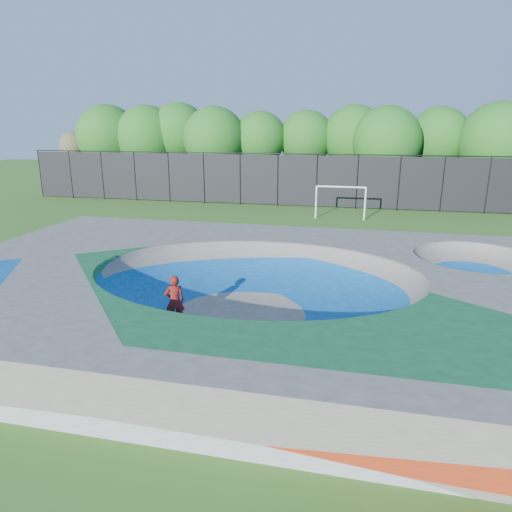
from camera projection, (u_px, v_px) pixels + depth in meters
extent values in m
plane|color=#32631B|center=(256.00, 312.00, 15.46)|extent=(120.00, 120.00, 0.00)
cube|color=gray|center=(256.00, 291.00, 15.25)|extent=(22.00, 14.00, 1.50)
imported|color=red|center=(175.00, 301.00, 14.18)|extent=(0.73, 0.65, 1.68)
cube|color=black|center=(176.00, 325.00, 14.40)|extent=(0.79, 0.57, 0.05)
cylinder|color=white|center=(316.00, 202.00, 30.85)|extent=(0.12, 0.12, 2.16)
cylinder|color=white|center=(365.00, 204.00, 30.16)|extent=(0.12, 0.12, 2.16)
cylinder|color=white|center=(341.00, 187.00, 30.21)|extent=(3.23, 0.12, 0.12)
cylinder|color=black|center=(40.00, 174.00, 39.66)|extent=(0.09, 0.09, 4.00)
cylinder|color=black|center=(71.00, 175.00, 39.03)|extent=(0.09, 0.09, 4.00)
cylinder|color=black|center=(103.00, 176.00, 38.39)|extent=(0.09, 0.09, 4.00)
cylinder|color=black|center=(135.00, 176.00, 37.76)|extent=(0.09, 0.09, 4.00)
cylinder|color=black|center=(169.00, 177.00, 37.12)|extent=(0.09, 0.09, 4.00)
cylinder|color=black|center=(204.00, 178.00, 36.49)|extent=(0.09, 0.09, 4.00)
cylinder|color=black|center=(240.00, 179.00, 35.85)|extent=(0.09, 0.09, 4.00)
cylinder|color=black|center=(278.00, 180.00, 35.22)|extent=(0.09, 0.09, 4.00)
cylinder|color=black|center=(317.00, 181.00, 34.58)|extent=(0.09, 0.09, 4.00)
cylinder|color=black|center=(357.00, 182.00, 33.95)|extent=(0.09, 0.09, 4.00)
cylinder|color=black|center=(399.00, 183.00, 33.31)|extent=(0.09, 0.09, 4.00)
cylinder|color=black|center=(443.00, 184.00, 32.68)|extent=(0.09, 0.09, 4.00)
cylinder|color=black|center=(488.00, 186.00, 32.04)|extent=(0.09, 0.09, 4.00)
cube|color=black|center=(317.00, 181.00, 34.58)|extent=(48.00, 0.03, 3.80)
cylinder|color=black|center=(318.00, 154.00, 34.03)|extent=(48.00, 0.08, 0.08)
cylinder|color=#473423|center=(76.00, 174.00, 44.03)|extent=(0.44, 0.44, 3.11)
sphere|color=brown|center=(73.00, 146.00, 43.29)|extent=(2.60, 2.60, 2.60)
cylinder|color=#473423|center=(111.00, 175.00, 43.63)|extent=(0.44, 0.44, 2.92)
sphere|color=#1E641A|center=(108.00, 136.00, 42.63)|extent=(5.76, 5.76, 5.76)
cylinder|color=#473423|center=(150.00, 176.00, 43.17)|extent=(0.44, 0.44, 2.85)
sphere|color=#1E641A|center=(147.00, 137.00, 42.18)|extent=(5.76, 5.76, 5.76)
cylinder|color=#473423|center=(181.00, 173.00, 43.32)|extent=(0.44, 0.44, 3.43)
sphere|color=#1E641A|center=(179.00, 132.00, 42.29)|extent=(5.36, 5.36, 5.36)
cylinder|color=#473423|center=(215.00, 179.00, 40.28)|extent=(0.44, 0.44, 2.95)
sphere|color=#1E641A|center=(214.00, 138.00, 39.31)|extent=(5.41, 5.41, 5.41)
cylinder|color=#473423|center=(260.00, 177.00, 40.47)|extent=(0.44, 0.44, 3.34)
sphere|color=#1E641A|center=(260.00, 138.00, 39.53)|extent=(4.51, 4.51, 4.51)
cylinder|color=#473423|center=(305.00, 177.00, 40.55)|extent=(0.44, 0.44, 3.27)
sphere|color=#1E641A|center=(306.00, 138.00, 39.61)|extent=(4.71, 4.71, 4.71)
cylinder|color=#473423|center=(351.00, 179.00, 39.84)|extent=(0.44, 0.44, 3.18)
sphere|color=#1E641A|center=(354.00, 136.00, 38.85)|extent=(5.27, 5.27, 5.27)
cylinder|color=#473423|center=(383.00, 185.00, 37.33)|extent=(0.44, 0.44, 2.82)
sphere|color=#1E641A|center=(387.00, 141.00, 36.37)|extent=(5.48, 5.48, 5.48)
cylinder|color=#473423|center=(434.00, 180.00, 38.42)|extent=(0.44, 0.44, 3.24)
sphere|color=#1E641A|center=(439.00, 138.00, 37.46)|extent=(4.98, 4.98, 4.98)
cylinder|color=#473423|center=(492.00, 188.00, 35.93)|extent=(0.44, 0.44, 2.65)
sphere|color=#1E641A|center=(498.00, 141.00, 34.94)|extent=(5.99, 5.99, 5.99)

